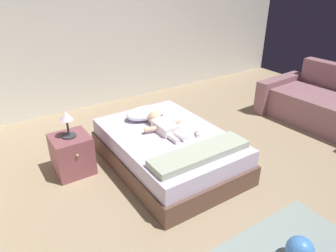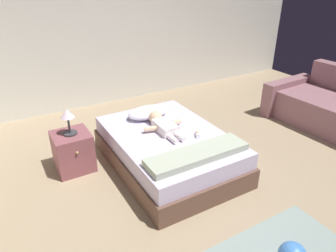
# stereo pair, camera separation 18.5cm
# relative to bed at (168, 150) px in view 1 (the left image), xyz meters

# --- Properties ---
(ground_plane) EXTENTS (8.00, 8.00, 0.00)m
(ground_plane) POSITION_rel_bed_xyz_m (0.30, -0.61, -0.22)
(ground_plane) COLOR tan
(wall_behind_bed) EXTENTS (8.00, 0.12, 2.58)m
(wall_behind_bed) POSITION_rel_bed_xyz_m (0.30, 2.39, 1.07)
(wall_behind_bed) COLOR silver
(wall_behind_bed) RESTS_ON ground_plane
(bed) EXTENTS (1.26, 1.82, 0.44)m
(bed) POSITION_rel_bed_xyz_m (0.00, 0.00, 0.00)
(bed) COLOR brown
(bed) RESTS_ON ground_plane
(pillow) EXTENTS (0.55, 0.33, 0.14)m
(pillow) POSITION_rel_bed_xyz_m (0.00, 0.53, 0.30)
(pillow) COLOR white
(pillow) RESTS_ON bed
(baby) EXTENTS (0.50, 0.67, 0.17)m
(baby) POSITION_rel_bed_xyz_m (0.00, 0.13, 0.29)
(baby) COLOR white
(baby) RESTS_ON bed
(toothbrush) EXTENTS (0.05, 0.16, 0.02)m
(toothbrush) POSITION_rel_bed_xyz_m (0.21, 0.21, 0.23)
(toothbrush) COLOR #B8279F
(toothbrush) RESTS_ON bed
(couch) EXTENTS (1.23, 1.95, 0.83)m
(couch) POSITION_rel_bed_xyz_m (2.77, -0.38, 0.07)
(couch) COLOR #8E6168
(couch) RESTS_ON ground_plane
(nightstand) EXTENTS (0.42, 0.45, 0.47)m
(nightstand) POSITION_rel_bed_xyz_m (-1.02, 0.51, 0.02)
(nightstand) COLOR #884A51
(nightstand) RESTS_ON ground_plane
(lamp) EXTENTS (0.16, 0.16, 0.31)m
(lamp) POSITION_rel_bed_xyz_m (-1.02, 0.51, 0.48)
(lamp) COLOR #333338
(lamp) RESTS_ON nightstand
(toy_ball) EXTENTS (0.23, 0.23, 0.23)m
(toy_ball) POSITION_rel_bed_xyz_m (0.12, -1.79, -0.09)
(toy_ball) COLOR #4485D8
(toy_ball) RESTS_ON rug
(blanket) EXTENTS (1.13, 0.31, 0.07)m
(blanket) POSITION_rel_bed_xyz_m (-0.00, -0.61, 0.26)
(blanket) COLOR #AAB49D
(blanket) RESTS_ON bed
(baby_bottle) EXTENTS (0.09, 0.12, 0.07)m
(baby_bottle) POSITION_rel_bed_xyz_m (0.26, -0.23, 0.25)
(baby_bottle) COLOR white
(baby_bottle) RESTS_ON bed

